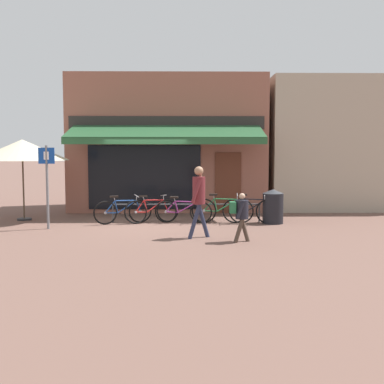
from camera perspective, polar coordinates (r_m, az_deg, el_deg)
ground_plane at (r=14.20m, az=-5.69°, el=-3.84°), size 160.00×160.00×0.00m
shop_front at (r=17.96m, az=-2.82°, el=5.73°), size 6.99×4.74×4.82m
neighbour_building at (r=19.42m, az=17.28°, el=5.40°), size 5.88×4.00×4.78m
bike_rack_rail at (r=14.45m, az=-0.69°, el=-1.71°), size 4.50×0.04×0.57m
bicycle_blue at (r=14.34m, az=-8.20°, el=-2.25°), size 1.67×0.71×0.85m
bicycle_red at (r=14.43m, az=-4.81°, el=-2.19°), size 1.63×0.79×0.86m
bicycle_purple at (r=14.34m, az=-1.06°, el=-2.28°), size 1.73×0.53×0.82m
bicycle_green at (r=14.33m, az=3.62°, el=-2.14°), size 1.85×0.52×0.89m
bicycle_black at (r=14.33m, az=7.03°, el=-2.17°), size 1.71×0.56×0.88m
pedestrian_adult at (r=11.84m, az=0.81°, el=-0.15°), size 0.57×0.57×1.79m
pedestrian_child at (r=11.41m, az=5.79°, el=-2.37°), size 0.50×0.50×1.18m
litter_bin at (r=14.46m, az=9.57°, el=-1.68°), size 0.62×0.62×1.02m
parking_sign at (r=13.76m, az=-16.81°, el=1.61°), size 0.44×0.07×2.30m
cafe_parasol at (r=15.71m, az=-19.47°, el=4.71°), size 2.82×2.82×2.50m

